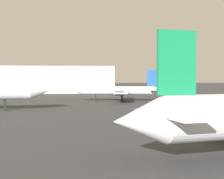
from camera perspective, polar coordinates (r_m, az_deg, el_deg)
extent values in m
cone|color=white|center=(24.73, 4.62, -5.24)|extent=(4.65, 4.36, 3.63)
cube|color=white|center=(25.73, 9.77, -4.15)|extent=(3.99, 8.58, 0.16)
cube|color=#147F4C|center=(25.82, 10.80, 4.46)|extent=(3.15, 0.93, 4.83)
cone|color=silver|center=(67.63, -11.92, -0.16)|extent=(4.01, 3.71, 3.38)
cube|color=black|center=(68.19, -17.56, -2.55)|extent=(0.49, 0.49, 2.19)
cylinder|color=silver|center=(88.95, 1.06, -0.17)|extent=(19.09, 5.19, 2.23)
cone|color=silver|center=(89.93, -5.77, -0.16)|extent=(2.77, 2.58, 2.23)
cone|color=silver|center=(89.25, 7.95, -0.19)|extent=(2.77, 2.58, 2.23)
cube|color=silver|center=(88.94, 1.67, -0.39)|extent=(6.54, 19.98, 0.18)
cube|color=silver|center=(89.12, 6.93, -0.04)|extent=(2.72, 6.39, 0.12)
cube|color=#1947B2|center=(89.02, 6.70, 1.90)|extent=(2.36, 0.59, 4.27)
cylinder|color=#4C4C54|center=(85.23, 1.24, -0.58)|extent=(2.39, 1.66, 1.33)
cylinder|color=#4C4C54|center=(92.69, 1.37, -0.35)|extent=(2.39, 1.66, 1.33)
cube|color=black|center=(89.46, -2.83, -1.44)|extent=(0.42, 0.42, 1.77)
cube|color=black|center=(87.57, 1.65, -1.52)|extent=(0.42, 0.42, 1.77)
cube|color=black|center=(90.51, 1.69, -1.40)|extent=(0.42, 0.42, 1.77)
cube|color=beige|center=(141.10, -13.12, 1.65)|extent=(64.16, 21.50, 10.46)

